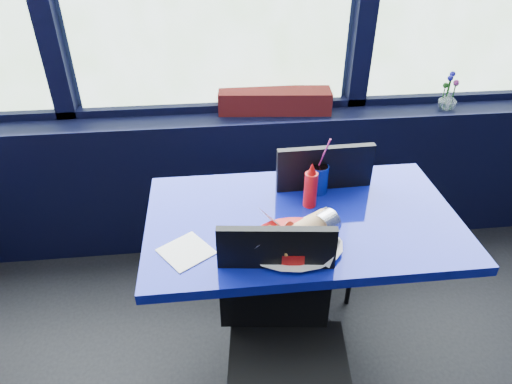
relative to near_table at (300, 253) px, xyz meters
name	(u,v)px	position (x,y,z in m)	size (l,w,h in m)	color
window_sill	(219,180)	(-0.30, 0.87, -0.17)	(5.00, 0.26, 0.80)	black
near_table	(300,253)	(0.00, 0.00, 0.00)	(1.20, 0.70, 0.75)	black
chair_near_front	(283,338)	(-0.13, -0.38, -0.05)	(0.46, 0.46, 0.91)	black
chair_near_back	(314,211)	(0.13, 0.32, -0.03)	(0.44, 0.44, 0.94)	black
planter_box	(275,101)	(0.02, 0.90, 0.29)	(0.60, 0.15, 0.12)	maroon
flower_vase	(448,98)	(0.96, 0.82, 0.29)	(0.13, 0.13, 0.21)	silver
food_basket	(296,239)	(-0.06, -0.18, 0.22)	(0.34, 0.33, 0.11)	#B20C0B
ketchup_bottle	(311,187)	(0.04, 0.07, 0.27)	(0.05, 0.05, 0.20)	#B20C0B
soda_cup	(319,178)	(0.10, 0.17, 0.25)	(0.08, 0.08, 0.26)	navy
napkin	(186,251)	(-0.44, -0.16, 0.18)	(0.16, 0.16, 0.00)	white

